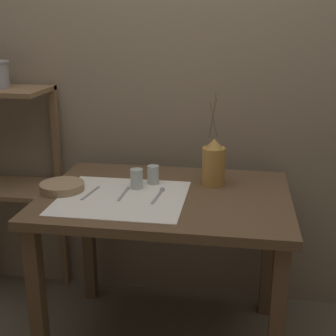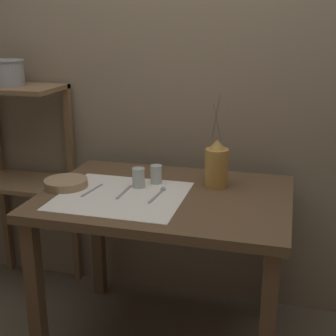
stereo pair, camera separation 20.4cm
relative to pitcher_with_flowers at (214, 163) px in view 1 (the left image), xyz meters
name	(u,v)px [view 1 (the left image)]	position (x,y,z in m)	size (l,w,h in m)	color
stone_wall_back	(181,86)	(-0.20, 0.35, 0.31)	(7.00, 0.06, 2.40)	gray
wooden_table	(166,217)	(-0.20, -0.15, -0.22)	(1.10, 0.80, 0.79)	brown
wooden_shelf_unit	(8,155)	(-1.12, 0.18, -0.06)	(0.51, 0.33, 1.20)	brown
linen_cloth	(122,197)	(-0.38, -0.24, -0.10)	(0.55, 0.50, 0.00)	white
pitcher_with_flowers	(214,163)	(0.00, 0.00, 0.00)	(0.11, 0.11, 0.43)	#B7843D
wooden_bowl	(62,187)	(-0.67, -0.19, -0.08)	(0.20, 0.20, 0.04)	#9E7F5B
glass_tumbler_near	(137,179)	(-0.34, -0.11, -0.06)	(0.06, 0.06, 0.09)	#B7C1BC
glass_tumbler_far	(153,175)	(-0.28, -0.04, -0.06)	(0.05, 0.05, 0.09)	#B7C1BC
knife_center	(90,193)	(-0.53, -0.21, -0.10)	(0.04, 0.17, 0.00)	#939399
fork_outer	(124,194)	(-0.38, -0.20, -0.10)	(0.02, 0.17, 0.00)	#939399
spoon_outer	(160,192)	(-0.22, -0.16, -0.10)	(0.03, 0.18, 0.02)	#939399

